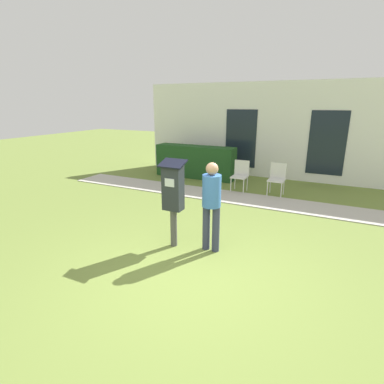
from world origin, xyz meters
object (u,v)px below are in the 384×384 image
at_px(parking_meter, 173,192).
at_px(outdoor_chair_left, 241,173).
at_px(person_standing, 211,200).
at_px(outdoor_chair_middle, 277,176).

relative_size(parking_meter, outdoor_chair_left, 1.77).
bearing_deg(person_standing, parking_meter, 152.84).
relative_size(outdoor_chair_left, outdoor_chair_middle, 1.00).
bearing_deg(outdoor_chair_left, outdoor_chair_middle, 1.40).
relative_size(parking_meter, person_standing, 1.01).
distance_m(parking_meter, outdoor_chair_middle, 4.22).
xyz_separation_m(parking_meter, person_standing, (0.67, 0.14, -0.09)).
relative_size(parking_meter, outdoor_chair_middle, 1.77).
bearing_deg(outdoor_chair_middle, person_standing, -105.73).
xyz_separation_m(parking_meter, outdoor_chair_middle, (1.05, 4.06, -0.49)).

